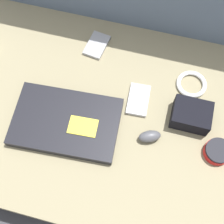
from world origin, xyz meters
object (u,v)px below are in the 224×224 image
at_px(speaker_puck, 218,151).
at_px(phone_small, 97,45).
at_px(computer_mouse, 150,136).
at_px(camera_pouch, 191,115).
at_px(phone_black, 138,100).
at_px(laptop, 66,122).

distance_m(speaker_puck, phone_small, 0.55).
height_order(computer_mouse, phone_small, computer_mouse).
height_order(computer_mouse, camera_pouch, camera_pouch).
bearing_deg(speaker_puck, phone_small, 148.15).
height_order(speaker_puck, camera_pouch, camera_pouch).
relative_size(phone_black, phone_small, 1.03).
bearing_deg(phone_small, laptop, -84.09).
relative_size(computer_mouse, speaker_puck, 0.95).
relative_size(speaker_puck, camera_pouch, 0.69).
height_order(phone_black, camera_pouch, camera_pouch).
bearing_deg(computer_mouse, phone_black, 93.44).
height_order(laptop, speaker_puck, same).
bearing_deg(camera_pouch, phone_small, 151.73).
bearing_deg(camera_pouch, computer_mouse, -138.72).
height_order(laptop, phone_black, laptop).
xyz_separation_m(phone_black, phone_small, (-0.19, 0.18, -0.00)).
distance_m(computer_mouse, phone_black, 0.14).
height_order(computer_mouse, speaker_puck, computer_mouse).
distance_m(computer_mouse, speaker_puck, 0.21).
distance_m(laptop, phone_black, 0.25).
bearing_deg(phone_black, speaker_puck, -26.01).
bearing_deg(phone_small, phone_black, -34.14).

